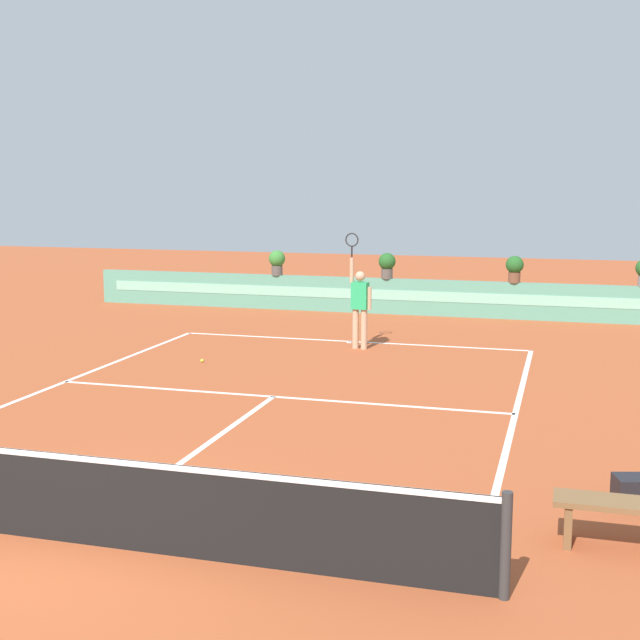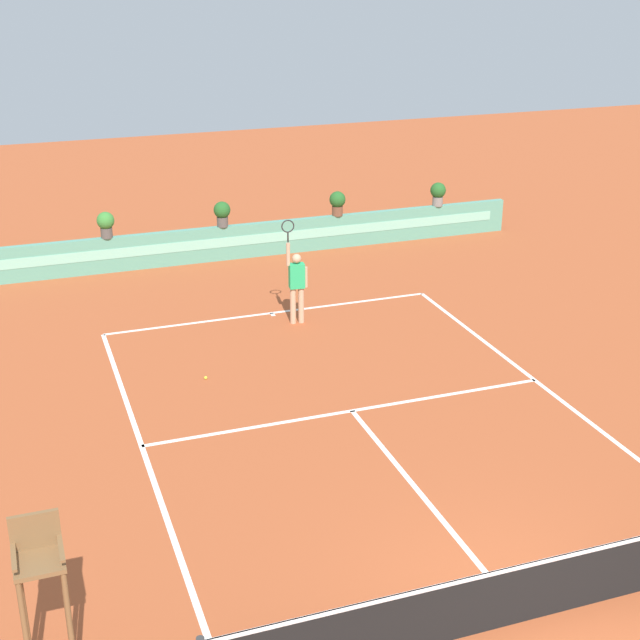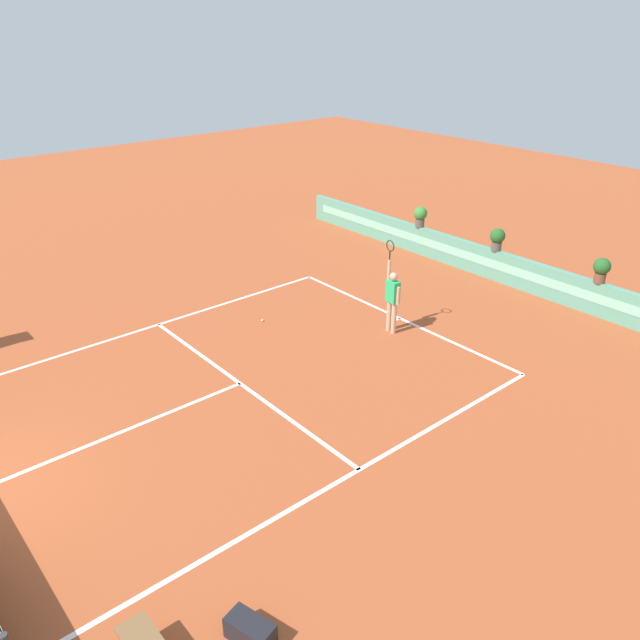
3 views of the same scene
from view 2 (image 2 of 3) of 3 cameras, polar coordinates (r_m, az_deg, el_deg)
The scene contains 11 objects.
ground_plane at distance 17.71m, azimuth 2.48°, elevation -6.23°, with size 60.00×60.00×0.00m, color #A84C28.
court_lines at distance 18.30m, azimuth 1.64°, elevation -5.22°, with size 8.32×11.94×0.01m.
net at distance 12.97m, azimuth 12.82°, elevation -16.02°, with size 8.92×0.10×1.00m.
back_wall_barrier at distance 26.70m, azimuth -5.84°, elevation 4.80°, with size 18.00×0.21×1.00m.
umpire_chair at distance 11.99m, azimuth -16.93°, elevation -15.11°, with size 0.60×0.60×2.14m.
tennis_player at distance 21.79m, azimuth -1.47°, elevation 2.39°, with size 0.62×0.26×2.58m.
tennis_ball_near_baseline at distance 19.43m, azimuth -7.11°, elevation -3.58°, with size 0.07×0.07×0.07m, color #CCE033.
potted_plant_far_right at distance 28.71m, azimuth 7.34°, elevation 7.86°, with size 0.48×0.48×0.72m.
potted_plant_centre at distance 26.43m, azimuth -6.10°, elevation 6.67°, with size 0.48×0.48×0.72m.
potted_plant_right at distance 27.42m, azimuth 1.09°, elevation 7.36°, with size 0.48×0.48×0.72m.
potted_plant_left at distance 25.90m, azimuth -13.17°, elevation 5.89°, with size 0.48×0.48×0.72m.
Camera 2 is at (-5.92, -8.42, 8.41)m, focal length 51.51 mm.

